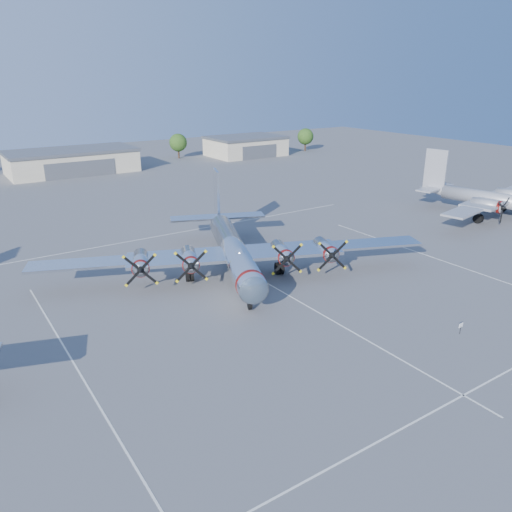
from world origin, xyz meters
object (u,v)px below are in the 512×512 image
hangar_center (72,161)px  tree_far_east (305,137)px  tree_east (178,143)px  twin_engine_east (482,216)px  hangar_east (246,146)px  info_placard (461,326)px  main_bomber_b29 (233,271)px

hangar_center → tree_far_east: (68.00, -1.96, 1.51)m
hangar_center → tree_east: (30.00, 6.04, 1.51)m
tree_far_east → twin_engine_east: tree_far_east is taller
tree_far_east → hangar_east: bearing=174.4°
hangar_center → hangar_east: bearing=0.0°
info_placard → hangar_east: bearing=64.7°
tree_east → info_placard: 106.72m
info_placard → tree_far_east: bearing=54.9°
twin_engine_east → tree_far_east: bearing=61.8°
hangar_center → main_bomber_b29: (-1.34, -74.38, -2.71)m
tree_east → main_bomber_b29: 86.41m
tree_east → tree_far_east: size_ratio=1.00×
hangar_center → twin_engine_east: bearing=-59.2°
hangar_east → main_bomber_b29: bearing=-123.6°
main_bomber_b29 → hangar_east: bearing=78.2°
tree_far_east → hangar_center: bearing=178.3°
hangar_center → main_bomber_b29: 74.45m
hangar_east → tree_east: size_ratio=3.10×
hangar_east → info_placard: bearing=-112.3°
main_bomber_b29 → info_placard: size_ratio=41.23×
hangar_center → main_bomber_b29: size_ratio=0.66×
info_placard → tree_east: bearing=74.9°
tree_far_east → twin_engine_east: size_ratio=0.22×
hangar_east → main_bomber_b29: hangar_east is taller
tree_east → info_placard: bearing=-102.1°
twin_engine_east → hangar_center: bearing=109.7°
twin_engine_east → info_placard: (-37.55, -22.39, 0.74)m
tree_east → twin_engine_east: tree_east is taller
hangar_east → twin_engine_east: 75.97m
hangar_east → hangar_center: bearing=-180.0°
hangar_east → info_placard: (-40.37, -98.25, -1.97)m
tree_east → info_placard: tree_east is taller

